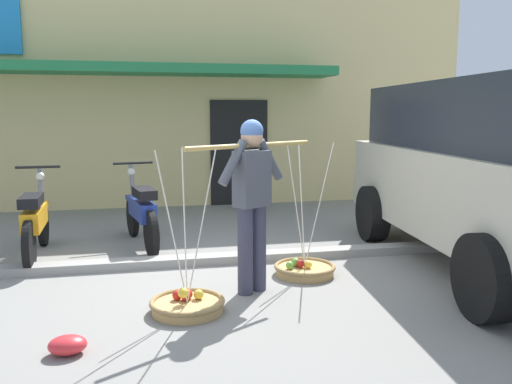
{
  "coord_description": "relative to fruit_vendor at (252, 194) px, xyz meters",
  "views": [
    {
      "loc": [
        -0.71,
        -5.32,
        1.75
      ],
      "look_at": [
        0.55,
        0.6,
        0.85
      ],
      "focal_mm": 37.13,
      "sensor_mm": 36.0,
      "label": 1
    }
  ],
  "objects": [
    {
      "name": "motorcycle_second_in_row",
      "position": [
        -1.06,
        2.08,
        -0.52
      ],
      "size": [
        0.57,
        1.8,
        1.09
      ],
      "color": "black",
      "rests_on": "ground"
    },
    {
      "name": "storefront_building",
      "position": [
        -1.17,
        7.56,
        1.12
      ],
      "size": [
        13.0,
        6.0,
        4.2
      ],
      "color": "#DBC684",
      "rests_on": "ground"
    },
    {
      "name": "parked_truck",
      "position": [
        2.88,
        0.26,
        0.15
      ],
      "size": [
        2.51,
        4.96,
        2.1
      ],
      "color": "beige",
      "rests_on": "ground"
    },
    {
      "name": "fruit_basket_left_side",
      "position": [
        -0.67,
        -0.41,
        -0.9
      ],
      "size": [
        0.67,
        0.67,
        1.45
      ],
      "color": "tan",
      "rests_on": "ground"
    },
    {
      "name": "plastic_litter_bag",
      "position": [
        -1.6,
        -1.07,
        -0.91
      ],
      "size": [
        0.28,
        0.22,
        0.14
      ],
      "primitive_type": "ellipsoid",
      "color": "red",
      "rests_on": "ground"
    },
    {
      "name": "ground_plane",
      "position": [
        -0.3,
        0.37,
        -0.98
      ],
      "size": [
        90.0,
        90.0,
        0.0
      ],
      "primitive_type": "plane",
      "color": "gray"
    },
    {
      "name": "fruit_basket_right_side",
      "position": [
        0.67,
        0.41,
        -0.9
      ],
      "size": [
        0.67,
        0.67,
        1.45
      ],
      "color": "tan",
      "rests_on": "ground"
    },
    {
      "name": "sidewalk_curb",
      "position": [
        -0.3,
        1.07,
        -0.93
      ],
      "size": [
        20.0,
        0.24,
        0.1
      ],
      "primitive_type": "cube",
      "color": "gray",
      "rests_on": "ground"
    },
    {
      "name": "motorcycle_nearest_shop",
      "position": [
        -2.32,
        1.76,
        -0.52
      ],
      "size": [
        0.54,
        1.82,
        1.09
      ],
      "color": "black",
      "rests_on": "ground"
    },
    {
      "name": "fruit_vendor",
      "position": [
        0.0,
        0.0,
        0.0
      ],
      "size": [
        1.37,
        0.86,
        1.7
      ],
      "color": "#38384C",
      "rests_on": "ground"
    }
  ]
}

